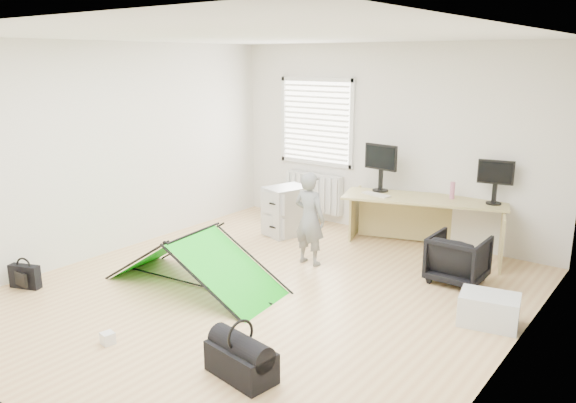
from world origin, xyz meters
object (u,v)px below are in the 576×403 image
Objects in this scene: office_chair at (458,259)px; storage_crate at (489,310)px; thermos at (452,190)px; person at (310,219)px; desk at (422,224)px; kite at (195,260)px; monitor_left at (381,174)px; laptop_bag at (25,276)px; duffel_bag at (241,362)px; monitor_right at (495,188)px; filing_cabinet at (287,211)px.

office_chair is 1.12× the size of storage_crate.
thermos is 2.25m from storage_crate.
desk is at bearing -122.49° from person.
thermos is at bearing 121.40° from storage_crate.
storage_crate is at bearing 12.94° from kite.
monitor_left reaches higher than kite.
laptop_bag is 0.60× the size of duffel_bag.
monitor_right is 0.73× the size of duffel_bag.
monitor_left is at bearing 110.15° from duffel_bag.
person reaches higher than office_chair.
storage_crate is (0.60, -1.88, -0.77)m from monitor_right.
storage_crate is at bearing 67.13° from duffel_bag.
kite is (0.35, -2.15, -0.04)m from filing_cabinet.
person reaches higher than thermos.
desk reaches higher than office_chair.
person is at bearing 121.45° from duffel_bag.
storage_crate is 1.53× the size of laptop_bag.
person is (-0.25, -1.34, -0.37)m from monitor_left.
office_chair reaches higher than duffel_bag.
filing_cabinet reaches higher than laptop_bag.
laptop_bag is at bearing -148.13° from kite.
office_chair is 1.72× the size of laptop_bag.
storage_crate is at bearing 126.64° from office_chair.
monitor_right reaches higher than duffel_bag.
filing_cabinet is at bearing -5.57° from office_chair.
monitor_right is 1.93× the size of thermos.
monitor_left is 3.94m from duffel_bag.
filing_cabinet is at bearing -161.81° from thermos.
desk reaches higher than kite.
laptop_bag reaches higher than duffel_bag.
thermos is at bearing -63.51° from office_chair.
monitor_right is at bearing 5.32° from thermos.
kite reaches higher than duffel_bag.
monitor_right is 0.79× the size of storage_crate.
desk reaches higher than storage_crate.
kite is 1.91m from laptop_bag.
kite is at bearing 17.09° from laptop_bag.
laptop_bag is at bearing 39.17° from office_chair.
desk reaches higher than duffel_bag.
person is at bearing -128.53° from thermos.
filing_cabinet is at bearing -148.90° from monitor_left.
laptop_bag is at bearing -114.02° from monitor_left.
office_chair reaches higher than laptop_bag.
kite is at bearing -64.21° from filing_cabinet.
monitor_right is 0.53m from thermos.
storage_crate is (2.93, 1.03, -0.16)m from kite.
monitor_right is (1.47, 0.22, -0.03)m from monitor_left.
filing_cabinet is 0.60× the size of person.
office_chair is 2.97m from kite.
filing_cabinet is 1.63× the size of monitor_right.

